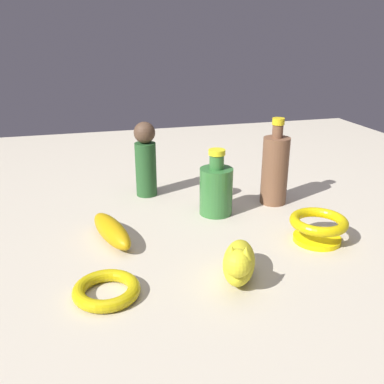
{
  "coord_description": "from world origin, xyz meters",
  "views": [
    {
      "loc": [
        -0.21,
        -0.79,
        0.4
      ],
      "look_at": [
        0.0,
        0.0,
        0.09
      ],
      "focal_mm": 39.91,
      "sensor_mm": 36.0,
      "label": 1
    }
  ],
  "objects_px": {
    "person_figure_adult": "(146,159)",
    "bangle": "(107,290)",
    "bottle_short": "(216,189)",
    "bottle_tall": "(275,169)",
    "banana": "(112,231)",
    "bowl": "(318,226)",
    "nail_polish_jar": "(223,188)",
    "cat_figurine": "(239,262)"
  },
  "relations": [
    {
      "from": "person_figure_adult",
      "to": "bowl",
      "type": "xyz_separation_m",
      "value": [
        0.29,
        -0.35,
        -0.06
      ]
    },
    {
      "from": "cat_figurine",
      "to": "bottle_tall",
      "type": "relative_size",
      "value": 0.69
    },
    {
      "from": "bangle",
      "to": "cat_figurine",
      "type": "bearing_deg",
      "value": -3.63
    },
    {
      "from": "bangle",
      "to": "bottle_tall",
      "type": "height_order",
      "value": "bottle_tall"
    },
    {
      "from": "bottle_tall",
      "to": "banana",
      "type": "bearing_deg",
      "value": -165.17
    },
    {
      "from": "banana",
      "to": "bottle_tall",
      "type": "distance_m",
      "value": 0.42
    },
    {
      "from": "cat_figurine",
      "to": "bottle_short",
      "type": "bearing_deg",
      "value": 79.53
    },
    {
      "from": "bottle_short",
      "to": "person_figure_adult",
      "type": "xyz_separation_m",
      "value": [
        -0.13,
        0.16,
        0.03
      ]
    },
    {
      "from": "nail_polish_jar",
      "to": "bangle",
      "type": "bearing_deg",
      "value": -130.64
    },
    {
      "from": "banana",
      "to": "person_figure_adult",
      "type": "relative_size",
      "value": 0.88
    },
    {
      "from": "bangle",
      "to": "nail_polish_jar",
      "type": "bearing_deg",
      "value": 49.36
    },
    {
      "from": "banana",
      "to": "bottle_tall",
      "type": "height_order",
      "value": "bottle_tall"
    },
    {
      "from": "bottle_short",
      "to": "bangle",
      "type": "height_order",
      "value": "bottle_short"
    },
    {
      "from": "person_figure_adult",
      "to": "cat_figurine",
      "type": "relative_size",
      "value": 1.31
    },
    {
      "from": "banana",
      "to": "nail_polish_jar",
      "type": "height_order",
      "value": "banana"
    },
    {
      "from": "bangle",
      "to": "bottle_tall",
      "type": "bearing_deg",
      "value": 34.55
    },
    {
      "from": "person_figure_adult",
      "to": "bowl",
      "type": "relative_size",
      "value": 1.65
    },
    {
      "from": "person_figure_adult",
      "to": "bottle_tall",
      "type": "bearing_deg",
      "value": -24.57
    },
    {
      "from": "person_figure_adult",
      "to": "bangle",
      "type": "distance_m",
      "value": 0.46
    },
    {
      "from": "banana",
      "to": "nail_polish_jar",
      "type": "relative_size",
      "value": 3.72
    },
    {
      "from": "person_figure_adult",
      "to": "bangle",
      "type": "relative_size",
      "value": 1.74
    },
    {
      "from": "bowl",
      "to": "nail_polish_jar",
      "type": "xyz_separation_m",
      "value": [
        -0.1,
        0.3,
        -0.02
      ]
    },
    {
      "from": "banana",
      "to": "person_figure_adult",
      "type": "xyz_separation_m",
      "value": [
        0.11,
        0.24,
        0.07
      ]
    },
    {
      "from": "bottle_tall",
      "to": "cat_figurine",
      "type": "bearing_deg",
      "value": -124.1
    },
    {
      "from": "cat_figurine",
      "to": "bowl",
      "type": "bearing_deg",
      "value": 24.99
    },
    {
      "from": "banana",
      "to": "bangle",
      "type": "bearing_deg",
      "value": -23.62
    },
    {
      "from": "bottle_short",
      "to": "bangle",
      "type": "relative_size",
      "value": 1.4
    },
    {
      "from": "bangle",
      "to": "banana",
      "type": "bearing_deg",
      "value": 82.16
    },
    {
      "from": "person_figure_adult",
      "to": "nail_polish_jar",
      "type": "bearing_deg",
      "value": -13.99
    },
    {
      "from": "bottle_short",
      "to": "bottle_tall",
      "type": "bearing_deg",
      "value": 9.54
    },
    {
      "from": "bottle_tall",
      "to": "bowl",
      "type": "bearing_deg",
      "value": -90.68
    },
    {
      "from": "bangle",
      "to": "bowl",
      "type": "distance_m",
      "value": 0.43
    },
    {
      "from": "banana",
      "to": "bottle_short",
      "type": "xyz_separation_m",
      "value": [
        0.24,
        0.08,
        0.04
      ]
    },
    {
      "from": "person_figure_adult",
      "to": "bottle_tall",
      "type": "height_order",
      "value": "bottle_tall"
    },
    {
      "from": "bottle_short",
      "to": "person_figure_adult",
      "type": "relative_size",
      "value": 0.8
    },
    {
      "from": "bottle_short",
      "to": "cat_figurine",
      "type": "bearing_deg",
      "value": -100.47
    },
    {
      "from": "nail_polish_jar",
      "to": "bottle_tall",
      "type": "bearing_deg",
      "value": -40.33
    },
    {
      "from": "person_figure_adult",
      "to": "nail_polish_jar",
      "type": "distance_m",
      "value": 0.21
    },
    {
      "from": "bottle_tall",
      "to": "bangle",
      "type": "bearing_deg",
      "value": -145.45
    },
    {
      "from": "person_figure_adult",
      "to": "bowl",
      "type": "height_order",
      "value": "person_figure_adult"
    },
    {
      "from": "cat_figurine",
      "to": "nail_polish_jar",
      "type": "bearing_deg",
      "value": 74.73
    },
    {
      "from": "bottle_short",
      "to": "nail_polish_jar",
      "type": "xyz_separation_m",
      "value": [
        0.06,
        0.11,
        -0.04
      ]
    }
  ]
}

